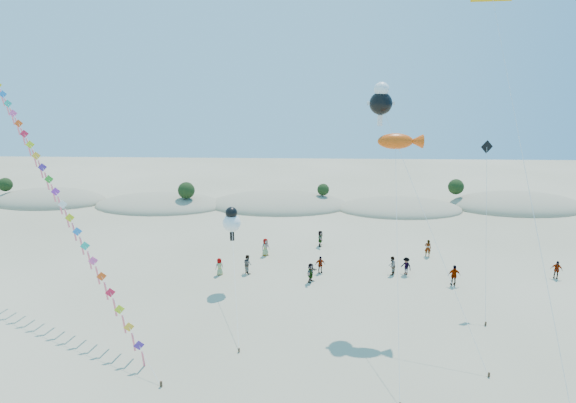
% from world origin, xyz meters
% --- Properties ---
extents(dune_ridge, '(145.30, 11.49, 5.57)m').
position_xyz_m(dune_ridge, '(1.06, 45.14, 0.11)').
color(dune_ridge, gray).
rests_on(dune_ridge, ground).
extents(kite_train, '(24.05, 23.64, 21.27)m').
position_xyz_m(kite_train, '(-17.30, 19.33, 10.76)').
color(kite_train, '#3F2D1E').
rests_on(kite_train, ground).
extents(fish_kite, '(3.16, 11.86, 13.63)m').
position_xyz_m(fish_kite, '(10.20, 16.79, 13.04)').
color(fish_kite, '#3F2D1E').
rests_on(fish_kite, ground).
extents(cartoon_kite_low, '(2.63, 11.00, 6.97)m').
position_xyz_m(cartoon_kite_low, '(-2.54, 20.73, 5.75)').
color(cartoon_kite_low, '#3F2D1E').
rests_on(cartoon_kite_low, ground).
extents(cartoon_kite_high, '(6.87, 10.88, 17.09)m').
position_xyz_m(cartoon_kite_high, '(8.96, 18.45, 15.74)').
color(cartoon_kite_high, '#3F2D1E').
rests_on(cartoon_kite_high, ground).
extents(parafoil_kite, '(3.89, 11.30, 22.49)m').
position_xyz_m(parafoil_kite, '(14.06, 12.43, 21.60)').
color(parafoil_kite, '#3F2D1E').
rests_on(parafoil_kite, ground).
extents(dark_kite, '(1.41, 6.01, 12.68)m').
position_xyz_m(dark_kite, '(17.36, 18.87, 9.12)').
color(dark_kite, '#3F2D1E').
rests_on(dark_kite, ground).
extents(beachgoers, '(30.93, 10.37, 1.83)m').
position_xyz_m(beachgoers, '(7.48, 24.29, 0.85)').
color(beachgoers, slate).
rests_on(beachgoers, ground).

